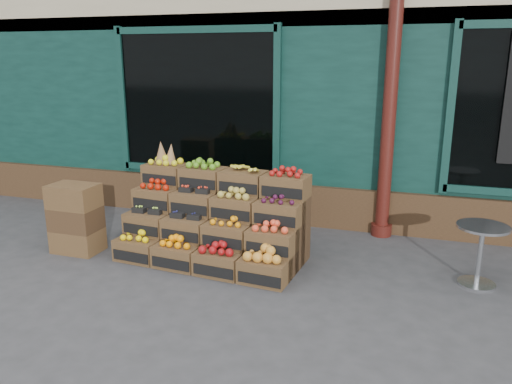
% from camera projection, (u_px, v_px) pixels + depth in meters
% --- Properties ---
extents(ground, '(60.00, 60.00, 0.00)m').
position_uv_depth(ground, '(254.00, 285.00, 5.42)').
color(ground, '#3A3A3D').
rests_on(ground, ground).
extents(shop_facade, '(12.00, 6.24, 4.80)m').
position_uv_depth(shop_facade, '(336.00, 57.00, 9.50)').
color(shop_facade, '#0E302A').
rests_on(shop_facade, ground).
extents(crate_display, '(2.26, 1.24, 1.36)m').
position_uv_depth(crate_display, '(215.00, 224.00, 6.09)').
color(crate_display, brown).
rests_on(crate_display, ground).
extents(spare_crates, '(0.59, 0.41, 0.87)m').
position_uv_depth(spare_crates, '(76.00, 218.00, 6.26)').
color(spare_crates, brown).
rests_on(spare_crates, ground).
extents(bistro_table, '(0.54, 0.54, 0.68)m').
position_uv_depth(bistro_table, '(481.00, 248.00, 5.31)').
color(bistro_table, silver).
rests_on(bistro_table, ground).
extents(shopkeeper, '(0.80, 0.55, 2.11)m').
position_uv_depth(shopkeeper, '(221.00, 143.00, 8.07)').
color(shopkeeper, '#195724').
rests_on(shopkeeper, ground).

